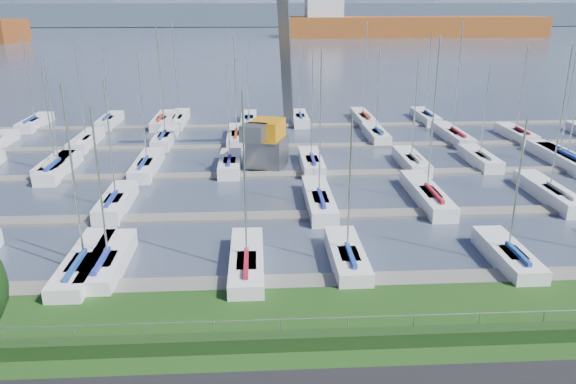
{
  "coord_description": "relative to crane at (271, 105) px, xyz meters",
  "views": [
    {
      "loc": [
        -1.93,
        -21.56,
        14.66
      ],
      "look_at": [
        0.0,
        12.0,
        3.0
      ],
      "focal_mm": 35.0,
      "sensor_mm": 36.0,
      "label": 1
    }
  ],
  "objects": [
    {
      "name": "crane",
      "position": [
        0.0,
        0.0,
        0.0
      ],
      "size": [
        5.61,
        13.48,
        22.35
      ],
      "rotation": [
        0.0,
        0.0,
        -0.32
      ],
      "color": "#55575C",
      "rests_on": "water"
    },
    {
      "name": "water",
      "position": [
        0.51,
        230.24,
        -5.73
      ],
      "size": [
        800.0,
        540.0,
        0.2
      ],
      "primitive_type": "cube",
      "color": "#3F495C"
    },
    {
      "name": "cargo_ship_mid",
      "position": [
        58.29,
        180.46,
        -1.83
      ],
      "size": [
        105.2,
        18.9,
        21.5
      ],
      "rotation": [
        0.0,
        0.0,
        0.01
      ],
      "color": "brown",
      "rests_on": "water"
    },
    {
      "name": "docks",
      "position": [
        0.51,
        -3.76,
        -5.55
      ],
      "size": [
        90.0,
        41.6,
        0.25
      ],
      "color": "slate",
      "rests_on": "water"
    },
    {
      "name": "foothill",
      "position": [
        0.51,
        300.24,
        0.67
      ],
      "size": [
        900.0,
        80.0,
        12.0
      ],
      "primitive_type": "cube",
      "color": "#465467",
      "rests_on": "water"
    },
    {
      "name": "fence",
      "position": [
        0.51,
        -29.76,
        -4.13
      ],
      "size": [
        80.0,
        0.04,
        0.04
      ],
      "primitive_type": "cylinder",
      "rotation": [
        0.0,
        1.57,
        0.0
      ],
      "color": "#9A9EA2",
      "rests_on": "grass"
    },
    {
      "name": "hedge",
      "position": [
        0.51,
        -30.16,
        -4.98
      ],
      "size": [
        80.0,
        0.7,
        0.7
      ],
      "primitive_type": "cube",
      "color": "#1A3413",
      "rests_on": "grass"
    },
    {
      "name": "sailboat_fleet",
      "position": [
        -0.9,
        -1.0,
        0.03
      ],
      "size": [
        75.96,
        50.15,
        13.46
      ],
      "color": "#A32515",
      "rests_on": "water"
    }
  ]
}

